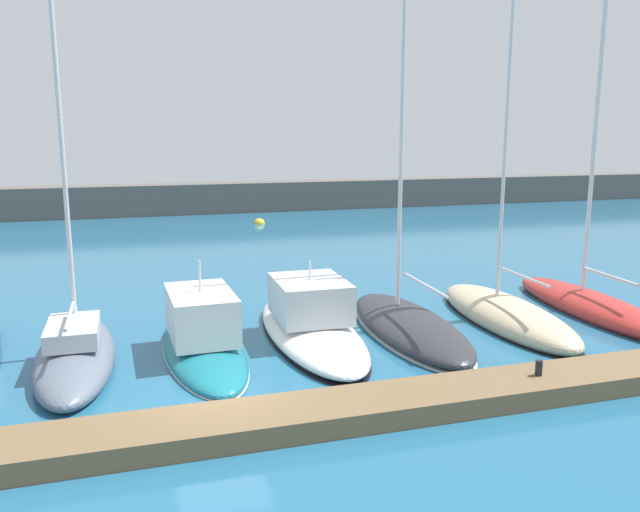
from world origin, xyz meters
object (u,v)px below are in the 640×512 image
(motorboat_teal_fifth, at_px, (202,337))
(mooring_buoy_yellow, at_px, (259,224))
(sailboat_red_ninth, at_px, (591,300))
(dock_bollard, at_px, (539,368))
(sailboat_slate_fourth, at_px, (75,353))
(sailboat_sand_eighth, at_px, (505,314))
(motorboat_white_sixth, at_px, (310,322))
(sailboat_charcoal_seventh, at_px, (409,324))

(motorboat_teal_fifth, relative_size, mooring_buoy_yellow, 9.37)
(sailboat_red_ninth, height_order, dock_bollard, sailboat_red_ninth)
(sailboat_red_ninth, distance_m, mooring_buoy_yellow, 30.03)
(sailboat_slate_fourth, height_order, sailboat_red_ninth, sailboat_red_ninth)
(motorboat_teal_fifth, bearing_deg, sailboat_sand_eighth, -91.20)
(sailboat_red_ninth, bearing_deg, mooring_buoy_yellow, 18.30)
(sailboat_slate_fourth, bearing_deg, mooring_buoy_yellow, -22.26)
(motorboat_white_sixth, distance_m, sailboat_sand_eighth, 7.84)
(sailboat_sand_eighth, distance_m, dock_bollard, 7.09)
(sailboat_red_ninth, bearing_deg, sailboat_sand_eighth, 94.55)
(motorboat_teal_fifth, height_order, motorboat_white_sixth, motorboat_teal_fifth)
(sailboat_slate_fourth, relative_size, motorboat_teal_fifth, 1.68)
(sailboat_slate_fourth, height_order, dock_bollard, sailboat_slate_fourth)
(sailboat_sand_eighth, xyz_separation_m, dock_bollard, (-3.09, -6.36, 0.48))
(sailboat_sand_eighth, bearing_deg, sailboat_charcoal_seventh, 94.61)
(mooring_buoy_yellow, height_order, dock_bollard, dock_bollard)
(motorboat_white_sixth, height_order, mooring_buoy_yellow, motorboat_white_sixth)
(sailboat_charcoal_seventh, distance_m, mooring_buoy_yellow, 29.23)
(motorboat_teal_fifth, relative_size, sailboat_red_ninth, 0.40)
(sailboat_sand_eighth, height_order, sailboat_red_ninth, sailboat_red_ninth)
(mooring_buoy_yellow, xyz_separation_m, dock_bollard, (0.68, -35.44, 0.78))
(motorboat_white_sixth, xyz_separation_m, mooring_buoy_yellow, (4.06, 28.68, -0.56))
(mooring_buoy_yellow, bearing_deg, sailboat_red_ninth, -74.88)
(motorboat_teal_fifth, xyz_separation_m, motorboat_white_sixth, (3.92, 0.52, 0.00))
(motorboat_teal_fifth, bearing_deg, motorboat_white_sixth, -84.19)
(motorboat_teal_fifth, xyz_separation_m, sailboat_red_ninth, (15.81, 0.22, -0.04))
(motorboat_teal_fifth, distance_m, motorboat_white_sixth, 3.95)
(mooring_buoy_yellow, bearing_deg, dock_bollard, -88.90)
(motorboat_teal_fifth, bearing_deg, sailboat_red_ninth, -91.00)
(dock_bollard, bearing_deg, motorboat_teal_fifth, 144.24)
(mooring_buoy_yellow, bearing_deg, motorboat_teal_fifth, -105.28)
(sailboat_slate_fourth, bearing_deg, sailboat_sand_eighth, -89.57)
(sailboat_sand_eighth, height_order, mooring_buoy_yellow, sailboat_sand_eighth)
(dock_bollard, bearing_deg, motorboat_white_sixth, 125.04)
(motorboat_white_sixth, distance_m, sailboat_charcoal_seventh, 3.68)
(motorboat_white_sixth, height_order, sailboat_charcoal_seventh, sailboat_charcoal_seventh)
(motorboat_teal_fifth, distance_m, sailboat_charcoal_seventh, 7.55)
(mooring_buoy_yellow, bearing_deg, sailboat_sand_eighth, -82.62)
(sailboat_charcoal_seventh, height_order, sailboat_sand_eighth, sailboat_charcoal_seventh)
(sailboat_charcoal_seventh, bearing_deg, sailboat_slate_fourth, 92.12)
(sailboat_slate_fourth, bearing_deg, dock_bollard, -116.26)
(sailboat_slate_fourth, xyz_separation_m, dock_bollard, (12.66, -6.26, 0.37))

